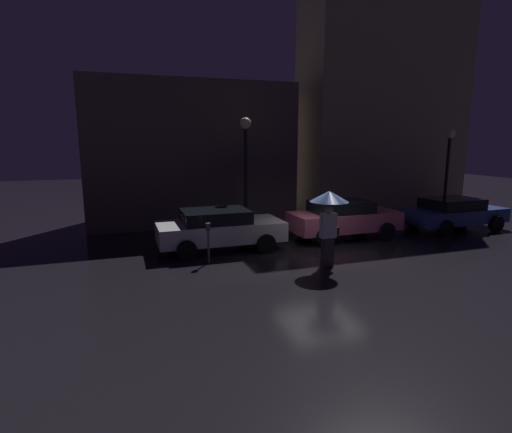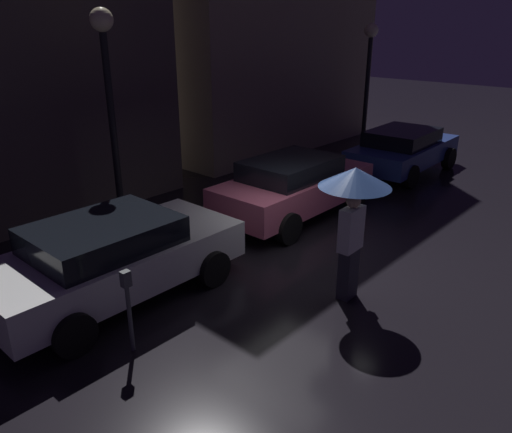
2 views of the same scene
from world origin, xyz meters
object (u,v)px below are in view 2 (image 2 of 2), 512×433
object	(u,v)px
parked_car_pink	(294,186)
parked_car_blue	(403,149)
parked_car_white	(113,256)
street_lamp_near	(108,81)
pedestrian_with_umbrella	(354,197)
parking_meter	(128,302)
street_lamp_far	(369,59)

from	to	relation	value
parked_car_pink	parked_car_blue	world-z (taller)	parked_car_pink
parked_car_white	street_lamp_near	distance (m)	3.64
parked_car_white	parked_car_blue	size ratio (longest dim) A/B	0.99
parked_car_pink	pedestrian_with_umbrella	world-z (taller)	pedestrian_with_umbrella
parked_car_white	pedestrian_with_umbrella	size ratio (longest dim) A/B	1.89
street_lamp_near	parked_car_white	bearing A→B (deg)	-126.22
parking_meter	street_lamp_near	xyz separation A→B (m)	(2.28, 3.60, 2.39)
parked_car_white	parking_meter	bearing A→B (deg)	-115.73
parked_car_white	parked_car_pink	size ratio (longest dim) A/B	1.01
pedestrian_with_umbrella	street_lamp_far	world-z (taller)	street_lamp_far
parked_car_blue	street_lamp_near	xyz separation A→B (m)	(-8.16, 2.27, 2.44)
parked_car_pink	pedestrian_with_umbrella	xyz separation A→B (m)	(-2.22, -2.85, 0.98)
parked_car_blue	parking_meter	bearing A→B (deg)	-174.94
parked_car_pink	parked_car_blue	distance (m)	5.05
parked_car_pink	parking_meter	world-z (taller)	parked_car_pink
parked_car_blue	street_lamp_far	world-z (taller)	street_lamp_far
parking_meter	pedestrian_with_umbrella	bearing A→B (deg)	-23.84
parked_car_white	parking_meter	xyz separation A→B (m)	(-0.67, -1.40, 0.03)
parked_car_blue	street_lamp_near	world-z (taller)	street_lamp_near
parked_car_pink	parking_meter	size ratio (longest dim) A/B	3.36
street_lamp_far	parking_meter	bearing A→B (deg)	-163.08
pedestrian_with_umbrella	street_lamp_far	bearing A→B (deg)	27.80
parking_meter	parked_car_blue	bearing A→B (deg)	7.25
street_lamp_near	street_lamp_far	distance (m)	9.96
parked_car_blue	pedestrian_with_umbrella	distance (m)	7.83
parked_car_white	parked_car_blue	xyz separation A→B (m)	(9.76, -0.07, -0.02)
pedestrian_with_umbrella	street_lamp_far	size ratio (longest dim) A/B	0.53
parked_car_white	street_lamp_near	size ratio (longest dim) A/B	0.93
pedestrian_with_umbrella	parked_car_white	bearing A→B (deg)	130.03
parked_car_blue	parked_car_pink	bearing A→B (deg)	176.45
parked_car_white	parked_car_pink	bearing A→B (deg)	0.45
parked_car_blue	pedestrian_with_umbrella	bearing A→B (deg)	-161.61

